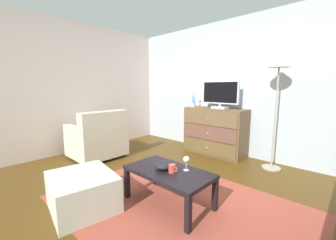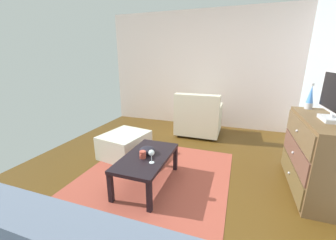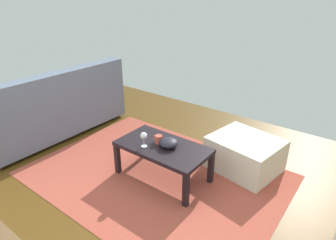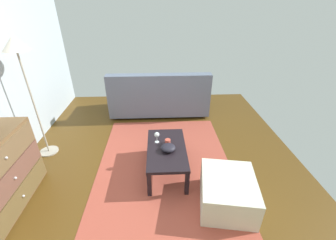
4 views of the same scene
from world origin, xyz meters
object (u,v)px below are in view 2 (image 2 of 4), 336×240
lava_lamp (310,98)px  bowl_decorative (147,150)px  coffee_table (147,159)px  mug (143,155)px  armchair (198,118)px  ottoman (125,145)px  dresser (317,156)px  tv (336,95)px  wine_glass (151,153)px

lava_lamp → bowl_decorative: lava_lamp is taller
coffee_table → mug: size_ratio=8.29×
mug → coffee_table: bearing=165.6°
mug → lava_lamp: bearing=120.4°
armchair → bowl_decorative: bearing=-8.0°
mug → ottoman: size_ratio=0.16×
lava_lamp → armchair: 1.97m
mug → armchair: 2.04m
lava_lamp → coffee_table: size_ratio=0.35×
dresser → armchair: bearing=-130.5°
tv → mug: bearing=-74.4°
dresser → lava_lamp: (-0.48, -0.04, 0.59)m
tv → lava_lamp: bearing=-173.1°
lava_lamp → dresser: bearing=5.2°
dresser → bowl_decorative: bearing=-75.7°
dresser → wine_glass: (0.69, -1.77, 0.06)m
dresser → ottoman: bearing=-91.4°
dresser → lava_lamp: size_ratio=3.51×
mug → bowl_decorative: bearing=-179.7°
coffee_table → bowl_decorative: bearing=-162.4°
bowl_decorative → armchair: (-1.89, 0.27, -0.08)m
wine_glass → mug: 0.18m
coffee_table → ottoman: (-0.61, -0.68, -0.15)m
tv → ottoman: 2.77m
lava_lamp → armchair: lava_lamp is taller
dresser → mug: (0.62, -1.91, -0.01)m
lava_lamp → ottoman: 2.70m
dresser → ottoman: dresser is taller
mug → bowl_decorative: (-0.13, -0.00, 0.00)m
tv → wine_glass: size_ratio=4.61×
wine_glass → ottoman: bearing=-133.1°
dresser → ottoman: 2.59m
coffee_table → wine_glass: bearing=42.2°
armchair → mug: bearing=-7.5°
coffee_table → ottoman: coffee_table is taller
mug → wine_glass: bearing=64.4°
bowl_decorative → ottoman: (-0.55, -0.66, -0.25)m
tv → coffee_table: 2.14m
dresser → bowl_decorative: 1.98m
lava_lamp → mug: bearing=-59.6°
lava_lamp → coffee_table: lava_lamp is taller
coffee_table → wine_glass: wine_glass is taller
lava_lamp → wine_glass: lava_lamp is taller
dresser → coffee_table: dresser is taller
coffee_table → armchair: bearing=172.7°
tv → armchair: 2.37m
coffee_table → armchair: armchair is taller
lava_lamp → wine_glass: bearing=-56.0°
bowl_decorative → dresser: bearing=104.3°
wine_glass → armchair: armchair is taller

